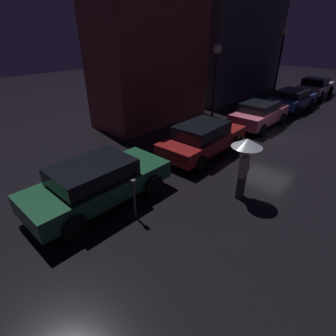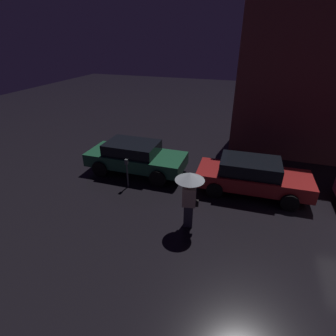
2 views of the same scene
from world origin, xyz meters
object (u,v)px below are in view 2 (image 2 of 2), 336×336
parked_car_red (252,176)px  pedestrian_with_umbrella (190,187)px  parked_car_green (135,156)px  parking_meter (127,170)px

parked_car_red → pedestrian_with_umbrella: size_ratio=2.19×
parked_car_green → pedestrian_with_umbrella: pedestrian_with_umbrella is taller
parked_car_red → pedestrian_with_umbrella: bearing=-124.7°
parked_car_red → pedestrian_with_umbrella: pedestrian_with_umbrella is taller
parked_car_green → parked_car_red: size_ratio=1.01×
parked_car_green → parked_car_red: parked_car_green is taller
pedestrian_with_umbrella → parked_car_red: bearing=46.6°
parked_car_red → parking_meter: bearing=-167.7°
parked_car_green → parking_meter: 1.39m
parked_car_green → pedestrian_with_umbrella: size_ratio=2.21×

